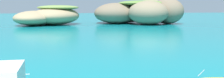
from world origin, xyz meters
name	(u,v)px	position (x,y,z in m)	size (l,w,h in m)	color
islet_large	(140,12)	(18.81, 77.98, 3.47)	(29.64, 25.38, 7.85)	#756651
islet_small	(48,16)	(-8.98, 76.58, 2.50)	(22.03, 20.98, 5.70)	#9E8966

